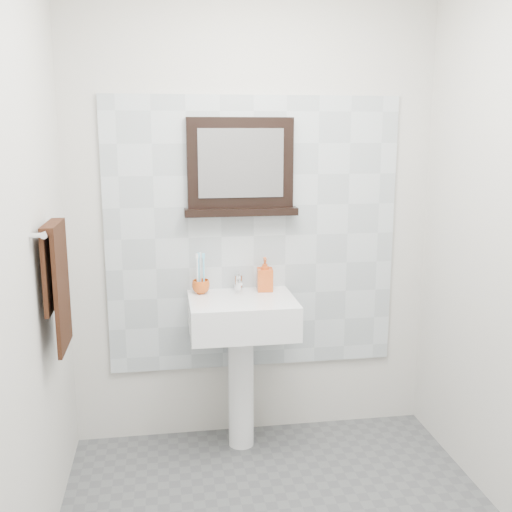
{
  "coord_description": "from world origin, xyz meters",
  "views": [
    {
      "loc": [
        -0.49,
        -2.11,
        1.72
      ],
      "look_at": [
        -0.07,
        0.55,
        1.15
      ],
      "focal_mm": 42.0,
      "sensor_mm": 36.0,
      "label": 1
    }
  ],
  "objects_px": {
    "soap_dispenser": "(265,274)",
    "hand_towel": "(57,276)",
    "pedestal_sink": "(242,331)",
    "framed_mirror": "(240,169)",
    "toothbrush_cup": "(201,287)"
  },
  "relations": [
    {
      "from": "pedestal_sink",
      "to": "soap_dispenser",
      "type": "relative_size",
      "value": 5.21
    },
    {
      "from": "toothbrush_cup",
      "to": "hand_towel",
      "type": "height_order",
      "value": "hand_towel"
    },
    {
      "from": "hand_towel",
      "to": "framed_mirror",
      "type": "bearing_deg",
      "value": 35.0
    },
    {
      "from": "pedestal_sink",
      "to": "soap_dispenser",
      "type": "height_order",
      "value": "soap_dispenser"
    },
    {
      "from": "soap_dispenser",
      "to": "hand_towel",
      "type": "relative_size",
      "value": 0.34
    },
    {
      "from": "soap_dispenser",
      "to": "hand_towel",
      "type": "bearing_deg",
      "value": -146.74
    },
    {
      "from": "pedestal_sink",
      "to": "framed_mirror",
      "type": "height_order",
      "value": "framed_mirror"
    },
    {
      "from": "framed_mirror",
      "to": "toothbrush_cup",
      "type": "bearing_deg",
      "value": -163.58
    },
    {
      "from": "soap_dispenser",
      "to": "framed_mirror",
      "type": "xyz_separation_m",
      "value": [
        -0.12,
        0.06,
        0.56
      ]
    },
    {
      "from": "soap_dispenser",
      "to": "framed_mirror",
      "type": "relative_size",
      "value": 0.3
    },
    {
      "from": "pedestal_sink",
      "to": "toothbrush_cup",
      "type": "xyz_separation_m",
      "value": [
        -0.2,
        0.12,
        0.22
      ]
    },
    {
      "from": "pedestal_sink",
      "to": "toothbrush_cup",
      "type": "height_order",
      "value": "pedestal_sink"
    },
    {
      "from": "framed_mirror",
      "to": "pedestal_sink",
      "type": "bearing_deg",
      "value": -96.47
    },
    {
      "from": "pedestal_sink",
      "to": "hand_towel",
      "type": "distance_m",
      "value": 1.04
    },
    {
      "from": "framed_mirror",
      "to": "hand_towel",
      "type": "xyz_separation_m",
      "value": [
        -0.87,
        -0.61,
        -0.4
      ]
    }
  ]
}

